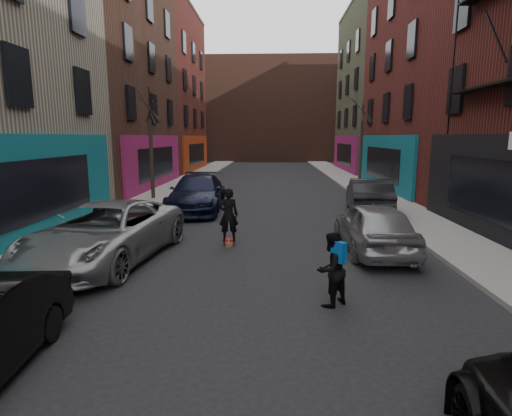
# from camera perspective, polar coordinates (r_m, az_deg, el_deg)

# --- Properties ---
(sidewalk_left) EXTENTS (2.50, 84.00, 0.13)m
(sidewalk_left) POSITION_cam_1_polar(r_m,az_deg,el_deg) (34.05, -8.73, 4.42)
(sidewalk_left) COLOR gray
(sidewalk_left) RESTS_ON ground
(sidewalk_right) EXTENTS (2.50, 84.00, 0.13)m
(sidewalk_right) POSITION_cam_1_polar(r_m,az_deg,el_deg) (33.94, 12.51, 4.27)
(sidewalk_right) COLOR gray
(sidewalk_right) RESTS_ON ground
(building_far) EXTENTS (40.00, 10.00, 14.00)m
(building_far) POSITION_cam_1_polar(r_m,az_deg,el_deg) (59.36, 2.15, 13.64)
(building_far) COLOR #47281E
(building_far) RESTS_ON ground
(tree_left_far) EXTENTS (2.00, 2.00, 6.50)m
(tree_left_far) POSITION_cam_1_polar(r_m,az_deg,el_deg) (22.22, -14.83, 9.75)
(tree_left_far) COLOR black
(tree_left_far) RESTS_ON sidewalk_left
(tree_right_far) EXTENTS (2.00, 2.00, 6.80)m
(tree_right_far) POSITION_cam_1_polar(r_m,az_deg,el_deg) (27.88, 14.85, 10.08)
(tree_right_far) COLOR black
(tree_right_far) RESTS_ON sidewalk_right
(parked_left_far) EXTENTS (3.40, 6.12, 1.62)m
(parked_left_far) POSITION_cam_1_polar(r_m,az_deg,el_deg) (11.77, -20.59, -3.27)
(parked_left_far) COLOR gray
(parked_left_far) RESTS_ON ground
(parked_left_end) EXTENTS (2.53, 5.76, 1.64)m
(parked_left_end) POSITION_cam_1_polar(r_m,az_deg,el_deg) (18.72, -8.39, 2.11)
(parked_left_end) COLOR black
(parked_left_end) RESTS_ON ground
(parked_right_far) EXTENTS (1.85, 4.47, 1.52)m
(parked_right_far) POSITION_cam_1_polar(r_m,az_deg,el_deg) (12.47, 16.45, -2.55)
(parked_right_far) COLOR gray
(parked_right_far) RESTS_ON ground
(parked_right_end) EXTENTS (2.22, 4.96, 1.58)m
(parked_right_end) POSITION_cam_1_polar(r_m,az_deg,el_deg) (18.59, 15.77, 1.67)
(parked_right_end) COLOR black
(parked_right_end) RESTS_ON ground
(skateboard) EXTENTS (0.33, 0.82, 0.10)m
(skateboard) POSITION_cam_1_polar(r_m,az_deg,el_deg) (12.92, -3.91, -4.95)
(skateboard) COLOR brown
(skateboard) RESTS_ON ground
(skateboarder) EXTENTS (0.68, 0.49, 1.72)m
(skateboarder) POSITION_cam_1_polar(r_m,az_deg,el_deg) (12.71, -3.96, -0.99)
(skateboarder) COLOR black
(skateboarder) RESTS_ON skateboard
(pedestrian) EXTENTS (0.94, 0.93, 1.53)m
(pedestrian) POSITION_cam_1_polar(r_m,az_deg,el_deg) (8.30, 10.69, -8.55)
(pedestrian) COLOR black
(pedestrian) RESTS_ON ground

